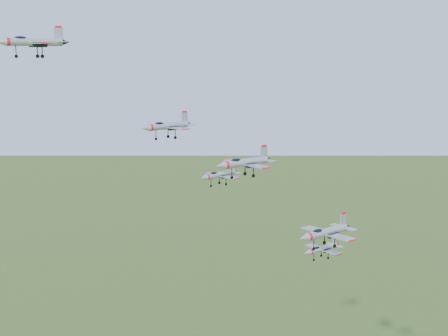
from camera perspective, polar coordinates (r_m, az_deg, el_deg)
jet_lead at (r=118.05m, az=-17.14°, el=10.98°), size 13.67×11.22×3.67m
jet_left_high at (r=107.37m, az=-5.26°, el=3.87°), size 10.98×9.17×2.94m
jet_right_high at (r=104.17m, az=1.84°, el=0.52°), size 12.12×9.99×3.24m
jet_left_low at (r=123.00m, az=-0.45°, el=-0.61°), size 10.46×8.78×2.80m
jet_right_low at (r=117.37m, az=9.23°, el=-5.81°), size 14.06×11.63×3.76m
jet_trail at (r=138.15m, az=8.92°, el=-7.29°), size 11.21×9.27×3.00m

